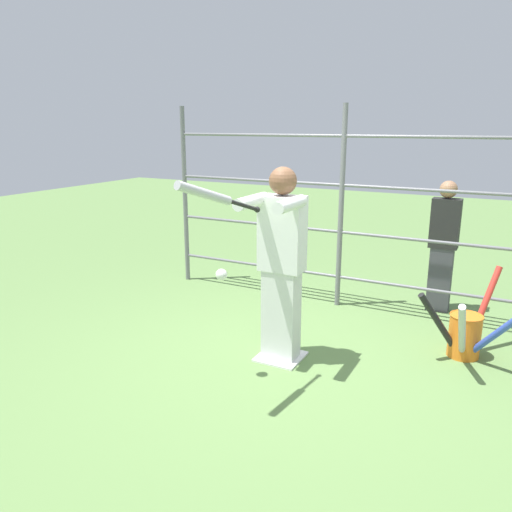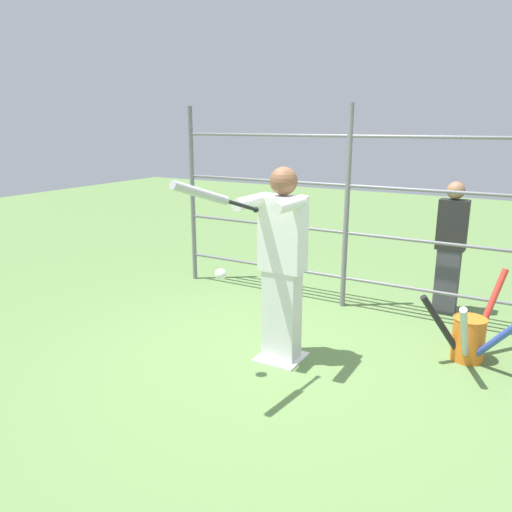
{
  "view_description": "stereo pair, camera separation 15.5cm",
  "coord_description": "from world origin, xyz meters",
  "px_view_note": "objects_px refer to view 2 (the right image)",
  "views": [
    {
      "loc": [
        -1.79,
        3.86,
        2.11
      ],
      "look_at": [
        0.14,
        0.23,
        1.02
      ],
      "focal_mm": 35.0,
      "sensor_mm": 36.0,
      "label": 1
    },
    {
      "loc": [
        -1.92,
        3.79,
        2.11
      ],
      "look_at": [
        0.14,
        0.23,
        1.02
      ],
      "focal_mm": 35.0,
      "sensor_mm": 36.0,
      "label": 2
    }
  ],
  "objects_px": {
    "softball_in_flight": "(221,274)",
    "bystander_behind_fence": "(450,246)",
    "batter": "(282,260)",
    "baseball_bat_swinging": "(208,195)",
    "bat_bucket": "(470,336)"
  },
  "relations": [
    {
      "from": "baseball_bat_swinging",
      "to": "bat_bucket",
      "type": "distance_m",
      "value": 2.75
    },
    {
      "from": "batter",
      "to": "softball_in_flight",
      "type": "xyz_separation_m",
      "value": [
        0.28,
        0.55,
        -0.03
      ]
    },
    {
      "from": "baseball_bat_swinging",
      "to": "bystander_behind_fence",
      "type": "xyz_separation_m",
      "value": [
        -1.2,
        -2.95,
        -0.84
      ]
    },
    {
      "from": "softball_in_flight",
      "to": "baseball_bat_swinging",
      "type": "bearing_deg",
      "value": 114.23
    },
    {
      "from": "softball_in_flight",
      "to": "bystander_behind_fence",
      "type": "xyz_separation_m",
      "value": [
        -1.37,
        -2.56,
        -0.14
      ]
    },
    {
      "from": "batter",
      "to": "bystander_behind_fence",
      "type": "xyz_separation_m",
      "value": [
        -1.09,
        -2.01,
        -0.17
      ]
    },
    {
      "from": "softball_in_flight",
      "to": "bat_bucket",
      "type": "bearing_deg",
      "value": -142.69
    },
    {
      "from": "softball_in_flight",
      "to": "bat_bucket",
      "type": "distance_m",
      "value": 2.35
    },
    {
      "from": "bat_bucket",
      "to": "baseball_bat_swinging",
      "type": "bearing_deg",
      "value": 47.35
    },
    {
      "from": "baseball_bat_swinging",
      "to": "bat_bucket",
      "type": "height_order",
      "value": "baseball_bat_swinging"
    },
    {
      "from": "bat_bucket",
      "to": "bystander_behind_fence",
      "type": "xyz_separation_m",
      "value": [
        0.42,
        -1.19,
        0.53
      ]
    },
    {
      "from": "batter",
      "to": "bat_bucket",
      "type": "relative_size",
      "value": 1.59
    },
    {
      "from": "batter",
      "to": "bystander_behind_fence",
      "type": "distance_m",
      "value": 2.3
    },
    {
      "from": "baseball_bat_swinging",
      "to": "bystander_behind_fence",
      "type": "bearing_deg",
      "value": -112.13
    },
    {
      "from": "bystander_behind_fence",
      "to": "batter",
      "type": "bearing_deg",
      "value": 61.48
    }
  ]
}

